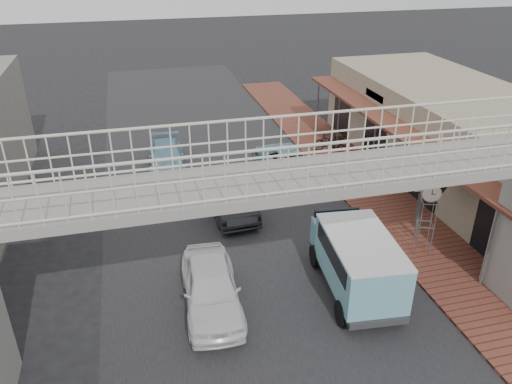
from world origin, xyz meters
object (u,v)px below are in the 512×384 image
angkot_far (166,156)px  angkot_van (357,256)px  white_hatchback (211,288)px  dark_sedan (227,194)px  motorcycle_near (335,139)px  angkot_curb (285,158)px  arrow_sign (443,182)px  street_clock (430,196)px  motorcycle_far (328,140)px

angkot_far → angkot_van: angkot_van is taller
white_hatchback → dark_sedan: size_ratio=0.94×
white_hatchback → motorcycle_near: 14.06m
angkot_van → motorcycle_near: (4.11, 11.50, -0.82)m
angkot_curb → motorcycle_near: 3.98m
arrow_sign → dark_sedan: bearing=160.0°
white_hatchback → angkot_curb: size_ratio=0.96×
white_hatchback → angkot_van: 4.59m
white_hatchback → street_clock: street_clock is taller
dark_sedan → street_clock: 7.92m
dark_sedan → motorcycle_near: size_ratio=2.84×
motorcycle_far → angkot_van: bearing=154.3°
street_clock → arrow_sign: bearing=58.2°
arrow_sign → motorcycle_far: bearing=104.0°
motorcycle_near → motorcycle_far: size_ratio=0.91×
white_hatchback → arrow_sign: arrow_sign is taller
motorcycle_far → arrow_sign: 9.17m
angkot_far → arrow_sign: bearing=-41.2°
motorcycle_near → street_clock: size_ratio=0.58×
dark_sedan → angkot_far: (-2.02, 4.96, -0.13)m
dark_sedan → street_clock: (6.03, -4.87, 1.61)m
motorcycle_near → arrow_sign: arrow_sign is taller
motorcycle_far → angkot_far: bearing=81.8°
motorcycle_near → arrow_sign: bearing=-168.0°
motorcycle_far → street_clock: bearing=169.9°
angkot_curb → arrow_sign: arrow_sign is taller
dark_sedan → motorcycle_near: bearing=33.5°
angkot_curb → motorcycle_near: angkot_curb is taller
angkot_curb → angkot_van: bearing=80.7°
motorcycle_far → arrow_sign: arrow_sign is taller
dark_sedan → arrow_sign: bearing=-33.5°
angkot_far → motorcycle_near: angkot_far is taller
dark_sedan → arrow_sign: arrow_sign is taller
angkot_van → motorcycle_near: bearing=75.8°
angkot_curb → angkot_van: (-0.65, -9.52, 0.72)m
angkot_curb → street_clock: bearing=102.0°
angkot_van → arrow_sign: arrow_sign is taller
white_hatchback → angkot_far: bearing=95.1°
dark_sedan → motorcycle_far: dark_sedan is taller
angkot_van → arrow_sign: bearing=32.9°
motorcycle_near → street_clock: street_clock is taller
white_hatchback → angkot_van: (4.53, -0.40, 0.62)m
motorcycle_near → arrow_sign: (0.11, -9.31, 1.81)m
dark_sedan → angkot_curb: dark_sedan is taller
angkot_curb → motorcycle_near: bearing=-155.6°
motorcycle_far → street_clock: (-0.36, -9.81, 1.72)m
motorcycle_far → arrow_sign: (0.66, -8.98, 1.71)m
dark_sedan → angkot_far: 5.36m
dark_sedan → motorcycle_near: dark_sedan is taller
angkot_van → street_clock: size_ratio=1.64×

